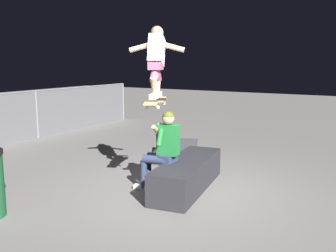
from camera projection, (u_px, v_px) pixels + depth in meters
ground_plane at (172, 192)px, 6.26m from camera, size 40.00×40.00×0.00m
ledge_box_main at (188, 174)px, 6.37m from camera, size 2.16×0.93×0.50m
person_sitting_on_ledge at (162, 147)px, 6.20m from camera, size 0.60×0.78×1.34m
skateboard at (156, 102)px, 6.00m from camera, size 1.02×0.56×0.13m
skater_airborne at (156, 59)px, 5.93m from camera, size 0.63×0.85×1.12m
kicker_ramp at (175, 155)px, 8.38m from camera, size 1.50×1.29×0.45m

